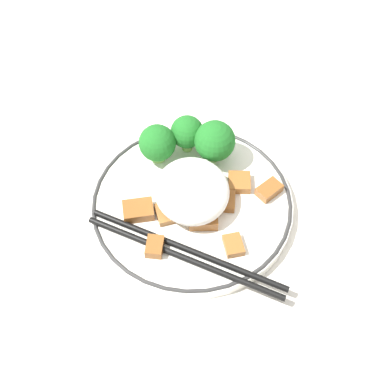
{
  "coord_description": "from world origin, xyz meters",
  "views": [
    {
      "loc": [
        0.37,
        -0.05,
        0.55
      ],
      "look_at": [
        0.0,
        0.0,
        0.03
      ],
      "focal_mm": 50.0,
      "sensor_mm": 36.0,
      "label": 1
    }
  ],
  "objects_px": {
    "plate": "(192,204)",
    "broccoli_back_left": "(215,141)",
    "broccoli_back_center": "(187,132)",
    "broccoli_back_right": "(157,143)",
    "chopsticks": "(185,253)"
  },
  "relations": [
    {
      "from": "plate",
      "to": "broccoli_back_right",
      "type": "distance_m",
      "value": 0.09
    },
    {
      "from": "broccoli_back_center",
      "to": "broccoli_back_right",
      "type": "xyz_separation_m",
      "value": [
        0.01,
        -0.04,
        -0.0
      ]
    },
    {
      "from": "broccoli_back_left",
      "to": "broccoli_back_right",
      "type": "bearing_deg",
      "value": -98.94
    },
    {
      "from": "plate",
      "to": "broccoli_back_center",
      "type": "height_order",
      "value": "broccoli_back_center"
    },
    {
      "from": "broccoli_back_left",
      "to": "broccoli_back_right",
      "type": "xyz_separation_m",
      "value": [
        -0.01,
        -0.07,
        -0.01
      ]
    },
    {
      "from": "plate",
      "to": "broccoli_back_center",
      "type": "distance_m",
      "value": 0.09
    },
    {
      "from": "broccoli_back_left",
      "to": "broccoli_back_center",
      "type": "relative_size",
      "value": 1.15
    },
    {
      "from": "broccoli_back_right",
      "to": "plate",
      "type": "bearing_deg",
      "value": 24.39
    },
    {
      "from": "broccoli_back_center",
      "to": "broccoli_back_right",
      "type": "relative_size",
      "value": 1.0
    },
    {
      "from": "plate",
      "to": "broccoli_back_left",
      "type": "relative_size",
      "value": 4.05
    },
    {
      "from": "plate",
      "to": "broccoli_back_left",
      "type": "bearing_deg",
      "value": 149.18
    },
    {
      "from": "plate",
      "to": "broccoli_back_left",
      "type": "xyz_separation_m",
      "value": [
        -0.06,
        0.04,
        0.04
      ]
    },
    {
      "from": "plate",
      "to": "broccoli_back_center",
      "type": "xyz_separation_m",
      "value": [
        -0.09,
        0.01,
        0.04
      ]
    },
    {
      "from": "plate",
      "to": "chopsticks",
      "type": "height_order",
      "value": "chopsticks"
    },
    {
      "from": "broccoli_back_center",
      "to": "broccoli_back_left",
      "type": "bearing_deg",
      "value": 54.85
    }
  ]
}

